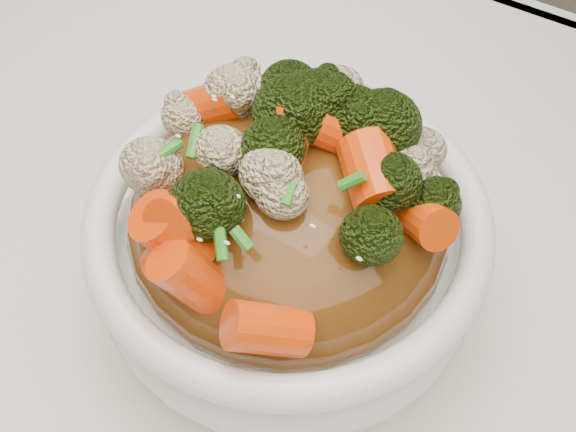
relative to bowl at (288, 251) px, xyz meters
The scene contains 8 objects.
tablecloth 0.08m from the bowl, 61.35° to the right, with size 1.20×0.80×0.04m, color white.
bowl is the anchor object (origin of this frame).
sauce_base 0.03m from the bowl, 26.57° to the right, with size 0.17×0.17×0.09m, color #57310E.
carrots 0.09m from the bowl, 26.57° to the right, with size 0.17×0.17×0.05m, color #F04207, non-canonical shape.
broccoli 0.09m from the bowl, 26.57° to the right, with size 0.17×0.17×0.04m, color black, non-canonical shape.
cauliflower 0.09m from the bowl, 26.57° to the right, with size 0.17×0.17×0.03m, color beige, non-canonical shape.
scallions 0.09m from the bowl, ahead, with size 0.12×0.12×0.02m, color #2C851E, non-canonical shape.
sesame_seeds 0.09m from the bowl, 33.69° to the left, with size 0.15×0.15×0.01m, color beige, non-canonical shape.
Camera 1 is at (0.08, -0.13, 1.10)m, focal length 42.00 mm.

